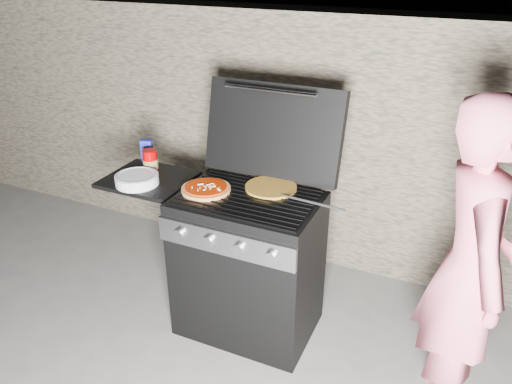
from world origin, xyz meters
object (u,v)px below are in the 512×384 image
at_px(pizza_topped, 206,188).
at_px(sauce_jar, 150,161).
at_px(person, 469,270).
at_px(gas_grill, 212,255).

distance_m(pizza_topped, sauce_jar, 0.48).
xyz_separation_m(sauce_jar, person, (1.89, -0.21, -0.14)).
bearing_deg(sauce_jar, gas_grill, -11.13).
distance_m(pizza_topped, person, 1.43).
relative_size(sauce_jar, person, 0.08).
height_order(gas_grill, pizza_topped, pizza_topped).
relative_size(pizza_topped, person, 0.17).
height_order(pizza_topped, person, person).
distance_m(sauce_jar, person, 1.90).
bearing_deg(pizza_topped, gas_grill, 91.05).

